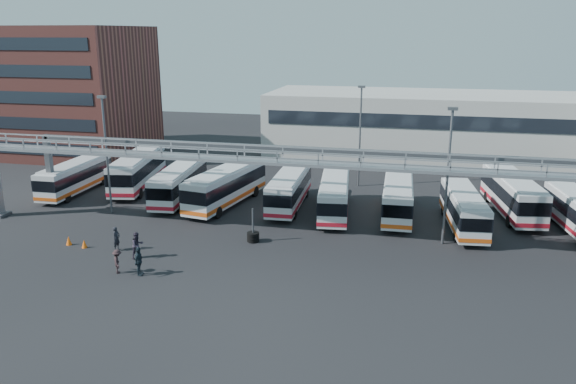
% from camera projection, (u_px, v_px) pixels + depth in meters
% --- Properties ---
extents(ground, '(140.00, 140.00, 0.00)m').
position_uv_depth(ground, '(262.00, 265.00, 38.13)').
color(ground, black).
rests_on(ground, ground).
extents(gantry, '(51.40, 5.15, 7.10)m').
position_uv_depth(gantry, '(283.00, 167.00, 42.12)').
color(gantry, '#919399').
rests_on(gantry, ground).
extents(apartment_building, '(18.00, 15.00, 16.00)m').
position_uv_depth(apartment_building, '(70.00, 91.00, 71.58)').
color(apartment_building, brown).
rests_on(apartment_building, ground).
extents(warehouse, '(42.00, 14.00, 8.00)m').
position_uv_depth(warehouse, '(438.00, 126.00, 69.92)').
color(warehouse, '#9E9E99').
rests_on(warehouse, ground).
extents(light_pole_left, '(0.70, 0.35, 10.21)m').
position_uv_depth(light_pole_left, '(106.00, 149.00, 47.61)').
color(light_pole_left, '#4C4F54').
rests_on(light_pole_left, ground).
extents(light_pole_mid, '(0.70, 0.35, 10.21)m').
position_uv_depth(light_pole_mid, '(448.00, 169.00, 40.44)').
color(light_pole_mid, '#4C4F54').
rests_on(light_pole_mid, ground).
extents(light_pole_back, '(0.70, 0.35, 10.21)m').
position_uv_depth(light_pole_back, '(360.00, 131.00, 56.26)').
color(light_pole_back, '#4C4F54').
rests_on(light_pole_back, ground).
extents(bus_0, '(2.66, 10.20, 3.08)m').
position_uv_depth(bus_0, '(75.00, 176.00, 54.87)').
color(bus_0, silver).
rests_on(bus_0, ground).
extents(bus_1, '(4.76, 11.78, 3.49)m').
position_uv_depth(bus_1, '(138.00, 170.00, 56.50)').
color(bus_1, silver).
rests_on(bus_1, ground).
extents(bus_2, '(3.49, 10.72, 3.20)m').
position_uv_depth(bus_2, '(179.00, 182.00, 52.40)').
color(bus_2, silver).
rests_on(bus_2, ground).
extents(bus_3, '(4.43, 11.53, 3.42)m').
position_uv_depth(bus_3, '(226.00, 185.00, 50.85)').
color(bus_3, silver).
rests_on(bus_3, ground).
extents(bus_4, '(2.88, 10.51, 3.16)m').
position_uv_depth(bus_4, '(289.00, 188.00, 50.42)').
color(bus_4, silver).
rests_on(bus_4, ground).
extents(bus_5, '(3.58, 10.54, 3.14)m').
position_uv_depth(bus_5, '(334.00, 195.00, 48.34)').
color(bus_5, silver).
rests_on(bus_5, ground).
extents(bus_6, '(2.78, 10.51, 3.17)m').
position_uv_depth(bus_6, '(398.00, 197.00, 47.84)').
color(bus_6, silver).
rests_on(bus_6, ground).
extents(bus_7, '(3.47, 10.25, 3.05)m').
position_uv_depth(bus_7, '(464.00, 208.00, 44.92)').
color(bus_7, silver).
rests_on(bus_7, ground).
extents(bus_8, '(4.23, 11.38, 3.38)m').
position_uv_depth(bus_8, '(512.00, 193.00, 48.35)').
color(bus_8, silver).
rests_on(bus_8, ground).
extents(pedestrian_a, '(0.50, 0.70, 1.79)m').
position_uv_depth(pedestrian_a, '(116.00, 239.00, 40.51)').
color(pedestrian_a, black).
rests_on(pedestrian_a, ground).
extents(pedestrian_b, '(1.06, 1.15, 1.90)m').
position_uv_depth(pedestrian_b, '(137.00, 245.00, 39.11)').
color(pedestrian_b, '#2C2533').
rests_on(pedestrian_b, ground).
extents(pedestrian_c, '(1.05, 1.21, 1.62)m').
position_uv_depth(pedestrian_c, '(118.00, 261.00, 36.69)').
color(pedestrian_c, '#2C1D20').
rests_on(pedestrian_c, ground).
extents(pedestrian_d, '(0.65, 1.20, 1.94)m').
position_uv_depth(pedestrian_d, '(139.00, 261.00, 36.29)').
color(pedestrian_d, '#19262E').
rests_on(pedestrian_d, ground).
extents(cone_left, '(0.43, 0.43, 0.63)m').
position_uv_depth(cone_left, '(84.00, 244.00, 41.13)').
color(cone_left, '#FB600D').
rests_on(cone_left, ground).
extents(cone_right, '(0.49, 0.49, 0.67)m').
position_uv_depth(cone_right, '(69.00, 241.00, 41.68)').
color(cone_right, '#FB600D').
rests_on(cone_right, ground).
extents(tire_stack, '(0.92, 0.92, 2.63)m').
position_uv_depth(tire_stack, '(253.00, 236.00, 42.31)').
color(tire_stack, black).
rests_on(tire_stack, ground).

